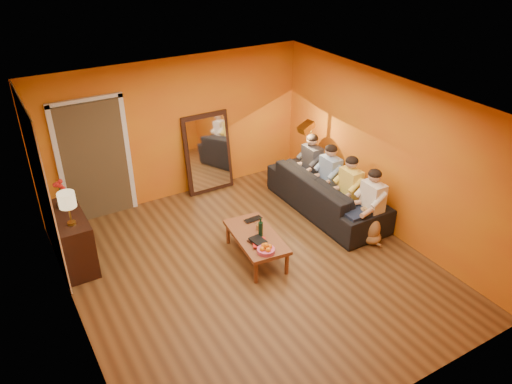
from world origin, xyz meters
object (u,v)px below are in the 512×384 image
person_far_right (312,165)px  person_far_left (372,203)px  floor_lamp (310,159)px  person_mid_left (350,189)px  wine_bottle (261,227)px  laptop (255,221)px  sideboard (73,239)px  table_lamp (69,209)px  vase (62,201)px  dog (370,225)px  tumbler (259,227)px  sofa (327,193)px  coffee_table (256,246)px  mirror_frame (208,153)px  person_mid_right (330,176)px

person_far_right → person_far_left: bearing=-90.0°
floor_lamp → person_mid_left: (0.03, -1.13, -0.11)m
wine_bottle → laptop: bearing=72.0°
laptop → sideboard: bearing=156.8°
table_lamp → person_far_right: size_ratio=0.42×
floor_lamp → vase: (-4.34, 0.30, 0.23)m
dog → tumbler: 1.83m
sideboard → laptop: (2.61, -0.97, 0.01)m
sofa → coffee_table: bearing=108.1°
dog → tumbler: size_ratio=6.09×
vase → floor_lamp: bearing=-3.9°
wine_bottle → table_lamp: bearing=156.7°
table_lamp → mirror_frame: bearing=26.3°
table_lamp → sofa: bearing=-5.7°
sofa → person_far_right: person_far_right is taller
sideboard → dog: size_ratio=1.95×
mirror_frame → floor_lamp: mirror_frame is taller
table_lamp → wine_bottle: 2.75m
coffee_table → dog: size_ratio=2.02×
tumbler → coffee_table: bearing=-135.0°
sideboard → vase: (0.00, 0.25, 0.52)m
person_mid_left → tumbler: (-1.82, -0.02, -0.14)m
coffee_table → vase: 2.99m
sideboard → person_mid_left: person_mid_left is taller
sideboard → table_lamp: table_lamp is taller
mirror_frame → tumbler: size_ratio=15.30×
sofa → coffee_table: 1.91m
wine_bottle → person_mid_left: bearing=5.8°
sideboard → coffee_table: bearing=-28.4°
sofa → dog: bearing=-179.2°
mirror_frame → person_mid_left: (1.58, -2.26, -0.15)m
coffee_table → tumbler: tumbler is taller
coffee_table → person_mid_right: bearing=25.9°
dog → person_mid_left: (0.11, 0.67, 0.31)m
coffee_table → laptop: laptop is taller
person_far_right → floor_lamp: bearing=136.7°
coffee_table → vase: bearing=153.4°
floor_lamp → wine_bottle: 2.28m
coffee_table → person_far_left: person_far_left is taller
sideboard → table_lamp: bearing=-90.0°
dog → person_mid_left: bearing=59.2°
mirror_frame → person_mid_right: (1.58, -1.71, -0.15)m
tumbler → vase: vase is taller
sideboard → person_far_left: bearing=-21.5°
sideboard → table_lamp: (0.00, -0.30, 0.68)m
wine_bottle → vase: (-2.48, 1.62, 0.37)m
sofa → person_mid_left: (0.13, -0.45, 0.25)m
table_lamp → person_far_right: table_lamp is taller
coffee_table → person_mid_left: 1.98m
sideboard → vase: vase is taller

